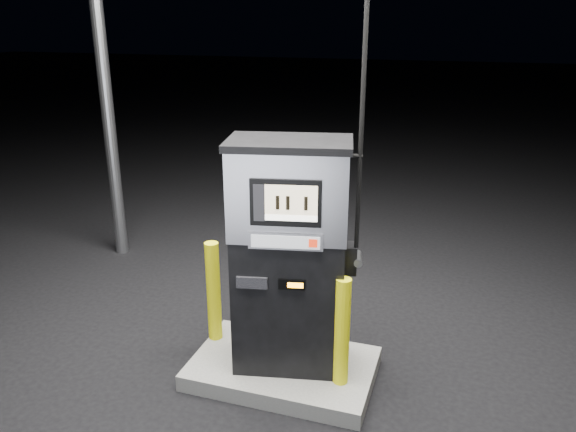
% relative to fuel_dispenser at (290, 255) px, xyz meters
% --- Properties ---
extents(ground, '(80.00, 80.00, 0.00)m').
position_rel_fuel_dispenser_xyz_m(ground, '(-0.05, -0.03, -1.17)').
color(ground, black).
rests_on(ground, ground).
extents(pump_island, '(1.60, 1.00, 0.15)m').
position_rel_fuel_dispenser_xyz_m(pump_island, '(-0.05, -0.03, -1.10)').
color(pump_island, '#60605C').
rests_on(pump_island, ground).
extents(fuel_dispenser, '(1.15, 0.78, 4.14)m').
position_rel_fuel_dispenser_xyz_m(fuel_dispenser, '(0.00, 0.00, 0.00)').
color(fuel_dispenser, black).
rests_on(fuel_dispenser, pump_island).
extents(bollard_left, '(0.17, 0.17, 0.97)m').
position_rel_fuel_dispenser_xyz_m(bollard_left, '(-0.79, 0.15, -0.54)').
color(bollard_left, '#F0EB0D').
rests_on(bollard_left, pump_island).
extents(bollard_right, '(0.16, 0.16, 0.95)m').
position_rel_fuel_dispenser_xyz_m(bollard_right, '(0.50, -0.15, -0.55)').
color(bollard_right, '#F0EB0D').
rests_on(bollard_right, pump_island).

